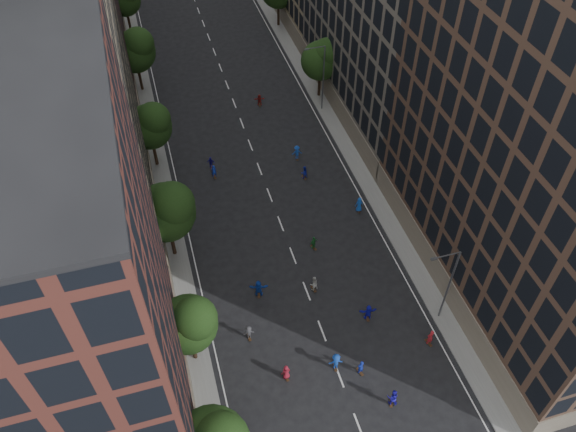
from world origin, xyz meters
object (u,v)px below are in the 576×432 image
Objects in this scene: streetlamp_near at (448,282)px; skater_1 at (361,367)px; skater_2 at (393,397)px; streetlamp_far at (322,75)px.

streetlamp_near reaches higher than skater_1.
skater_2 is (1.43, -3.22, 0.12)m from skater_1.
streetlamp_far is 4.87× the size of skater_2.
streetlamp_far reaches higher than skater_2.
streetlamp_near is at bearing -176.86° from skater_1.
skater_1 is at bearing -42.92° from skater_2.
streetlamp_near and streetlamp_far have the same top height.
streetlamp_far is at bearing -120.52° from skater_1.
streetlamp_near is 1.00× the size of streetlamp_far.
streetlamp_far is 5.62× the size of skater_1.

